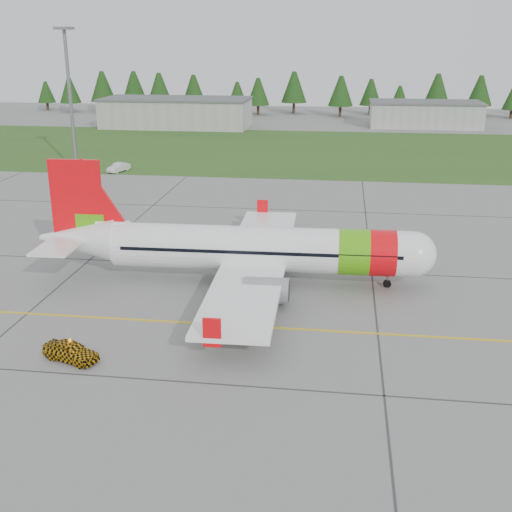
# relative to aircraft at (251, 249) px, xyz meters

# --- Properties ---
(ground) EXTENTS (320.00, 320.00, 0.00)m
(ground) POSITION_rel_aircraft_xyz_m (-0.17, -16.53, -2.82)
(ground) COLOR gray
(ground) RESTS_ON ground
(aircraft) EXTENTS (32.26, 29.61, 9.77)m
(aircraft) POSITION_rel_aircraft_xyz_m (0.00, 0.00, 0.00)
(aircraft) COLOR white
(aircraft) RESTS_ON ground
(follow_me_car) EXTENTS (1.67, 1.81, 3.69)m
(follow_me_car) POSITION_rel_aircraft_xyz_m (-9.12, -14.86, -0.98)
(follow_me_car) COLOR #DEA10C
(follow_me_car) RESTS_ON ground
(service_van) EXTENTS (1.78, 1.74, 4.04)m
(service_van) POSITION_rel_aircraft_xyz_m (-26.05, 42.45, -0.80)
(service_van) COLOR silver
(service_van) RESTS_ON ground
(grass_strip) EXTENTS (320.00, 50.00, 0.03)m
(grass_strip) POSITION_rel_aircraft_xyz_m (-0.17, 65.47, -2.80)
(grass_strip) COLOR #30561E
(grass_strip) RESTS_ON ground
(taxi_guideline) EXTENTS (120.00, 0.25, 0.02)m
(taxi_guideline) POSITION_rel_aircraft_xyz_m (-0.17, -8.53, -2.81)
(taxi_guideline) COLOR gold
(taxi_guideline) RESTS_ON ground
(hangar_west) EXTENTS (32.00, 14.00, 6.00)m
(hangar_west) POSITION_rel_aircraft_xyz_m (-30.17, 93.47, 0.18)
(hangar_west) COLOR #A8A8A3
(hangar_west) RESTS_ON ground
(hangar_east) EXTENTS (24.00, 12.00, 5.20)m
(hangar_east) POSITION_rel_aircraft_xyz_m (24.83, 101.47, -0.22)
(hangar_east) COLOR #A8A8A3
(hangar_east) RESTS_ON ground
(floodlight_mast) EXTENTS (0.50, 0.50, 20.00)m
(floodlight_mast) POSITION_rel_aircraft_xyz_m (-32.17, 41.47, 7.18)
(floodlight_mast) COLOR slate
(floodlight_mast) RESTS_ON ground
(treeline) EXTENTS (160.00, 8.00, 10.00)m
(treeline) POSITION_rel_aircraft_xyz_m (-0.17, 121.47, 2.18)
(treeline) COLOR #1C3F14
(treeline) RESTS_ON ground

